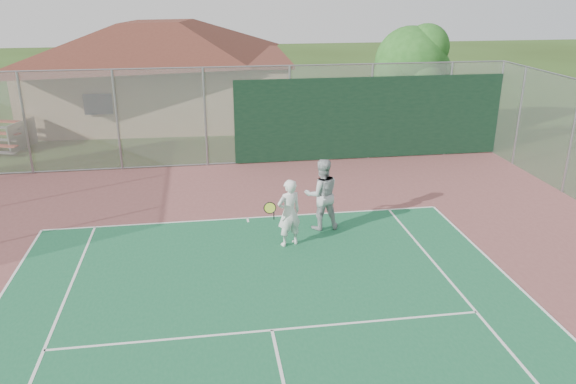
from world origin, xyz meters
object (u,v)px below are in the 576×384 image
at_px(tree, 413,65).
at_px(player_white_front, 289,213).
at_px(clubhouse, 160,61).
at_px(player_grey_back, 322,195).

height_order(tree, player_white_front, tree).
xyz_separation_m(clubhouse, tree, (10.27, -5.86, 0.37)).
bearing_deg(tree, player_white_front, -125.05).
xyz_separation_m(player_white_front, player_grey_back, (1.02, 0.90, 0.09)).
xyz_separation_m(clubhouse, player_grey_back, (4.85, -14.15, -1.79)).
height_order(clubhouse, player_white_front, clubhouse).
relative_size(tree, player_white_front, 2.74).
bearing_deg(player_grey_back, clubhouse, -74.27).
relative_size(tree, player_grey_back, 2.47).
xyz_separation_m(clubhouse, player_white_front, (3.83, -15.05, -1.88)).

